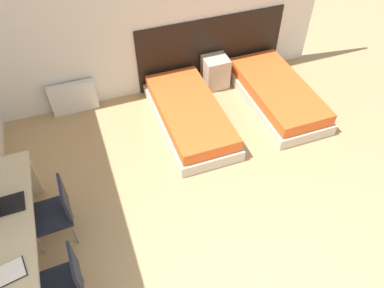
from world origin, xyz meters
name	(u,v)px	position (x,y,z in m)	size (l,w,h in m)	color
wall_back	(146,15)	(0.00, 4.33, 1.35)	(5.83, 0.05, 2.70)	silver
headboard_panel	(211,50)	(1.04, 4.30, 0.57)	(2.53, 0.03, 1.13)	black
bed_near_window	(190,115)	(0.30, 3.28, 0.18)	(0.93, 1.96, 0.37)	beige
bed_near_door	(277,94)	(1.79, 3.28, 0.18)	(0.93, 1.96, 0.37)	beige
nightstand	(215,72)	(1.04, 4.08, 0.27)	(0.40, 0.38, 0.53)	beige
radiator	(74,98)	(-1.29, 4.21, 0.26)	(0.71, 0.12, 0.51)	silver
desk	(13,250)	(-2.16, 1.57, 0.61)	(0.51, 2.34, 0.76)	#C6B28E
chair_near_laptop	(55,211)	(-1.75, 2.01, 0.46)	(0.45, 0.45, 0.83)	black
chair_near_notebook	(65,282)	(-1.75, 1.14, 0.46)	(0.46, 0.46, 0.83)	black
laptop	(2,203)	(-2.18, 2.01, 0.83)	(0.32, 0.25, 0.32)	black
open_notebook	(6,274)	(-2.17, 1.24, 0.77)	(0.37, 0.27, 0.02)	black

